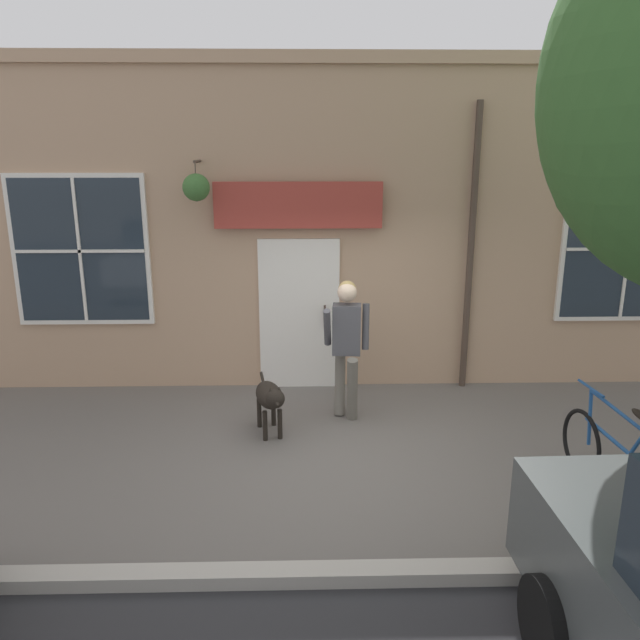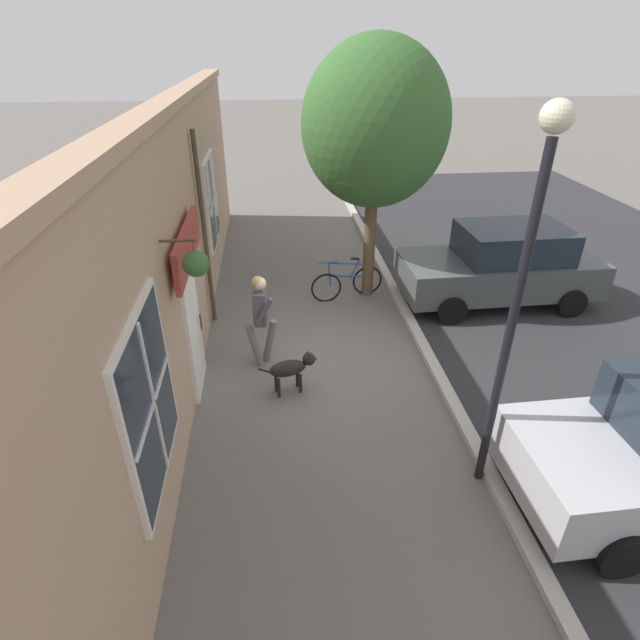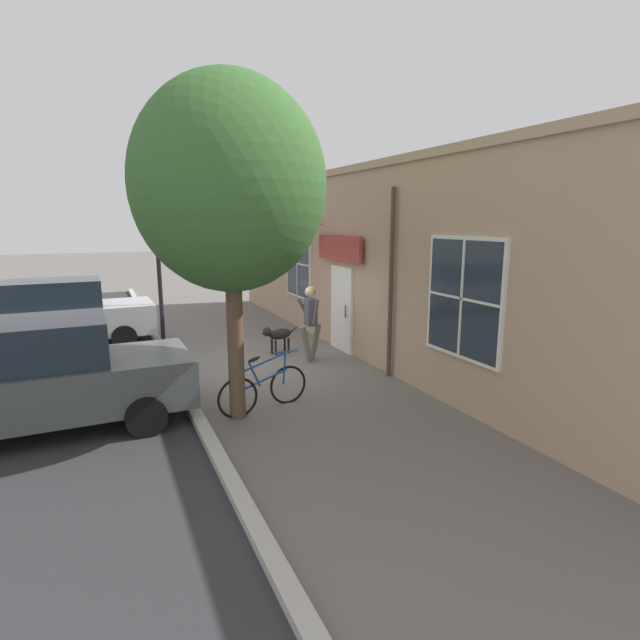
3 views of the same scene
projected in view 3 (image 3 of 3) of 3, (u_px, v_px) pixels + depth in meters
The scene contains 9 objects.
ground_plane at pixel (266, 366), 11.21m from camera, with size 90.00×90.00×0.00m, color #66605B.
storefront_facade at pixel (359, 263), 11.70m from camera, with size 0.95×18.00×4.45m.
pedestrian_walking at pixel (311, 316), 11.41m from camera, with size 0.59×0.58×1.75m.
dog_on_leash at pixel (278, 334), 12.16m from camera, with size 1.02×0.44×0.72m.
street_tree_by_curb at pixel (233, 191), 7.64m from camera, with size 2.99×2.69×5.39m.
leaning_bicycle at pixel (264, 388), 8.55m from camera, with size 1.70×0.41×1.00m.
parked_car_nearest_curb at pixel (61, 314), 12.64m from camera, with size 4.34×2.02×1.75m.
parked_car_mid_block at pixel (41, 376), 7.58m from camera, with size 4.34×2.02×1.75m.
street_lamp at pixel (156, 223), 12.60m from camera, with size 0.32×0.32×4.79m.
Camera 3 is at (3.29, 10.34, 3.21)m, focal length 28.00 mm.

